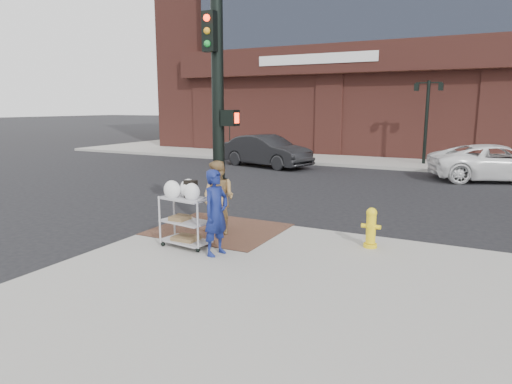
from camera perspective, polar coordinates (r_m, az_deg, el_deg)
The scene contains 14 objects.
ground at distance 9.58m, azimuth -4.47°, elevation -7.27°, with size 220.00×220.00×0.00m, color black.
brick_curb_ramp at distance 10.57m, azimuth -4.72°, elevation -4.67°, with size 2.80×2.40×0.01m, color #4B2E23.
lamp_post at distance 23.92m, azimuth 20.58°, elevation 9.23°, with size 1.32×0.22×4.00m.
parking_sign at distance 26.41m, azimuth -3.30°, elevation 6.99°, with size 0.05×0.05×2.20m, color black.
traffic_signal_pole at distance 10.02m, azimuth -4.73°, elevation 9.98°, with size 0.61×0.51×5.00m.
woman_blue at distance 8.64m, azimuth -5.02°, elevation -2.59°, with size 0.60×0.39×1.64m, color navy.
pedestrian_tan at distance 10.06m, azimuth -4.70°, elevation -0.72°, with size 0.79×0.62×1.63m, color olive.
sedan_dark at distance 22.51m, azimuth 1.31°, elevation 5.16°, with size 1.65×4.72×1.56m, color black.
minivan_white at distance 20.61m, azimuth 28.01°, elevation 3.24°, with size 2.39×5.19×1.44m, color white.
utility_cart at distance 9.25m, azimuth -8.82°, elevation -3.07°, with size 1.05×0.69×1.36m.
fire_hydrant at distance 9.43m, azimuth 14.18°, elevation -4.28°, with size 0.38×0.27×0.82m.
newsbox_red at distance 26.43m, azimuth -0.38°, elevation 5.59°, with size 0.37×0.34×0.89m, color #B7152D.
newsbox_yellow at distance 26.06m, azimuth -0.14°, elevation 5.69°, with size 0.44×0.40×1.05m, color yellow.
newsbox_blue at distance 25.17m, azimuth 2.47°, elevation 5.35°, with size 0.39×0.35×0.92m, color #182F9C.
Camera 1 is at (4.78, -7.76, 2.95)m, focal length 32.00 mm.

